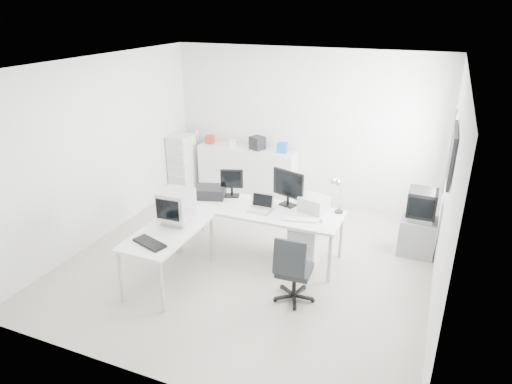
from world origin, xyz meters
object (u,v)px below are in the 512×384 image
at_px(drawer_pedestal, 305,243).
at_px(filing_cabinet, 182,164).
at_px(crt_monitor, 176,206).
at_px(crt_tv, 422,205).
at_px(office_chair, 295,267).
at_px(side_desk, 170,255).
at_px(inkjet_printer, 210,192).
at_px(laptop, 260,204).
at_px(tv_cabinet, 417,236).
at_px(lcd_monitor_large, 288,188).
at_px(laser_printer, 314,204).
at_px(lcd_monitor_small, 232,183).
at_px(main_desk, 259,231).
at_px(sideboard, 248,172).

relative_size(drawer_pedestal, filing_cabinet, 0.53).
xyz_separation_m(crt_monitor, crt_tv, (3.02, 1.76, -0.20)).
relative_size(office_chair, crt_tv, 1.86).
bearing_deg(side_desk, inkjet_printer, 90.00).
bearing_deg(inkjet_printer, laptop, -28.60).
bearing_deg(filing_cabinet, laptop, -37.45).
bearing_deg(tv_cabinet, laptop, -154.68).
xyz_separation_m(lcd_monitor_large, filing_cabinet, (-2.68, 1.47, -0.45)).
bearing_deg(laser_printer, office_chair, -71.23).
distance_m(laser_printer, crt_tv, 1.58).
relative_size(lcd_monitor_small, crt_monitor, 0.91).
bearing_deg(crt_monitor, main_desk, 42.99).
bearing_deg(laptop, office_chair, -45.43).
relative_size(laser_printer, crt_monitor, 0.78).
distance_m(main_desk, side_desk, 1.39).
relative_size(lcd_monitor_small, laser_printer, 1.16).
bearing_deg(lcd_monitor_small, laser_printer, -20.56).
distance_m(inkjet_printer, crt_monitor, 0.96).
bearing_deg(filing_cabinet, side_desk, -62.38).
height_order(drawer_pedestal, inkjet_printer, inkjet_printer).
distance_m(main_desk, laptop, 0.51).
height_order(lcd_monitor_small, laptop, lcd_monitor_small).
bearing_deg(tv_cabinet, drawer_pedestal, -149.89).
relative_size(lcd_monitor_large, filing_cabinet, 0.48).
bearing_deg(main_desk, lcd_monitor_small, 155.56).
relative_size(drawer_pedestal, crt_monitor, 1.27).
relative_size(laptop, crt_tv, 0.73).
bearing_deg(laptop, lcd_monitor_small, 149.22).
distance_m(lcd_monitor_large, crt_tv, 1.95).
relative_size(lcd_monitor_small, filing_cabinet, 0.38).
bearing_deg(laser_printer, lcd_monitor_large, -169.96).
height_order(crt_monitor, crt_tv, crt_monitor).
height_order(tv_cabinet, crt_tv, crt_tv).
bearing_deg(laptop, crt_monitor, -140.72).
xyz_separation_m(laptop, filing_cabinet, (-2.38, 1.82, -0.30)).
distance_m(inkjet_printer, lcd_monitor_small, 0.36).
bearing_deg(tv_cabinet, laser_printer, -154.32).
distance_m(lcd_monitor_small, tv_cabinet, 2.88).
height_order(lcd_monitor_small, office_chair, lcd_monitor_small).
relative_size(lcd_monitor_large, laptop, 1.50).
relative_size(main_desk, inkjet_printer, 5.30).
relative_size(laptop, office_chair, 0.39).
bearing_deg(drawer_pedestal, lcd_monitor_small, 170.91).
bearing_deg(inkjet_printer, tv_cabinet, -1.17).
distance_m(drawer_pedestal, tv_cabinet, 1.70).
relative_size(drawer_pedestal, sideboard, 0.31).
bearing_deg(lcd_monitor_small, drawer_pedestal, -28.33).
relative_size(laser_printer, filing_cabinet, 0.33).
distance_m(lcd_monitor_small, office_chair, 1.86).
distance_m(drawer_pedestal, filing_cabinet, 3.47).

